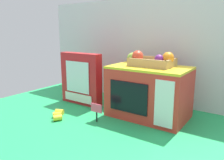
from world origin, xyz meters
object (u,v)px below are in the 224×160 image
Objects in this scene: cookie_set_box at (81,79)px; toy_microwave at (149,92)px; price_sign at (96,110)px; food_groups_crate at (150,61)px; loose_toy_banana at (58,115)px.

toy_microwave is at bearing 5.48° from cookie_set_box.
price_sign is at bearing -128.77° from toy_microwave.
food_groups_crate is at bearing 105.15° from toy_microwave.
cookie_set_box is at bearing -172.78° from food_groups_crate.
cookie_set_box is 3.34× the size of price_sign.
food_groups_crate is 2.62× the size of price_sign.
food_groups_crate reaches higher than loose_toy_banana.
cookie_set_box is at bearing -174.52° from toy_microwave.
food_groups_crate reaches higher than price_sign.
cookie_set_box reaches higher than loose_toy_banana.
loose_toy_banana is at bearing -76.47° from cookie_set_box.
food_groups_crate reaches higher than toy_microwave.
food_groups_crate is at bearing 53.39° from price_sign.
toy_microwave is 1.26× the size of cookie_set_box.
loose_toy_banana is (0.06, -0.26, -0.15)m from cookie_set_box.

